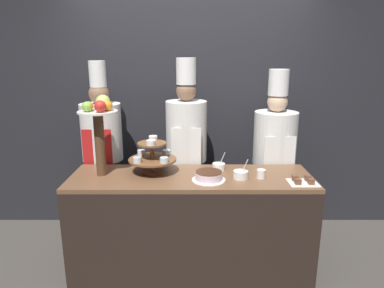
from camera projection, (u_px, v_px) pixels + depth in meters
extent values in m
cube|color=#232328|center=(192.00, 98.00, 3.62)|extent=(10.00, 0.06, 2.80)
cube|color=black|center=(192.00, 225.00, 2.97)|extent=(2.02, 0.62, 0.83)
cube|color=brown|center=(192.00, 178.00, 2.86)|extent=(2.02, 0.62, 0.03)
cylinder|color=brown|center=(154.00, 172.00, 2.94)|extent=(0.18, 0.18, 0.02)
cylinder|color=brown|center=(153.00, 158.00, 2.91)|extent=(0.04, 0.04, 0.27)
cylinder|color=brown|center=(153.00, 159.00, 2.91)|extent=(0.41, 0.41, 0.02)
cylinder|color=brown|center=(153.00, 144.00, 2.87)|extent=(0.25, 0.25, 0.02)
cylinder|color=silver|center=(167.00, 152.00, 3.01)|extent=(0.07, 0.07, 0.04)
cylinder|color=beige|center=(167.00, 153.00, 3.01)|extent=(0.06, 0.06, 0.03)
cylinder|color=silver|center=(142.00, 152.00, 3.01)|extent=(0.07, 0.07, 0.04)
cylinder|color=gold|center=(142.00, 153.00, 3.01)|extent=(0.06, 0.06, 0.03)
cylinder|color=silver|center=(138.00, 160.00, 2.80)|extent=(0.07, 0.07, 0.04)
cylinder|color=red|center=(138.00, 161.00, 2.80)|extent=(0.06, 0.06, 0.03)
cylinder|color=silver|center=(165.00, 160.00, 2.79)|extent=(0.07, 0.07, 0.04)
cylinder|color=green|center=(165.00, 161.00, 2.80)|extent=(0.06, 0.06, 0.03)
cylinder|color=white|center=(154.00, 138.00, 2.94)|extent=(0.07, 0.07, 0.04)
cylinder|color=white|center=(152.00, 143.00, 2.79)|extent=(0.07, 0.07, 0.04)
cylinder|color=brown|center=(101.00, 144.00, 2.82)|extent=(0.08, 0.08, 0.53)
cylinder|color=white|center=(99.00, 112.00, 2.75)|extent=(0.32, 0.32, 0.01)
sphere|color=orange|center=(108.00, 106.00, 2.75)|extent=(0.08, 0.08, 0.08)
sphere|color=#ADC160|center=(104.00, 102.00, 2.81)|extent=(0.12, 0.12, 0.12)
sphere|color=orange|center=(90.00, 106.00, 2.77)|extent=(0.07, 0.07, 0.07)
sphere|color=#84B742|center=(88.00, 107.00, 2.70)|extent=(0.08, 0.08, 0.08)
sphere|color=red|center=(101.00, 106.00, 2.67)|extent=(0.09, 0.09, 0.09)
cylinder|color=white|center=(209.00, 180.00, 2.76)|extent=(0.27, 0.27, 0.01)
cylinder|color=silver|center=(210.00, 176.00, 2.75)|extent=(0.22, 0.22, 0.06)
cylinder|color=#472819|center=(210.00, 172.00, 2.74)|extent=(0.21, 0.21, 0.01)
cylinder|color=white|center=(262.00, 174.00, 2.80)|extent=(0.07, 0.07, 0.07)
cube|color=white|center=(304.00, 183.00, 2.70)|extent=(0.23, 0.19, 0.01)
cube|color=brown|center=(299.00, 182.00, 2.65)|extent=(0.04, 0.04, 0.04)
cube|color=brown|center=(312.00, 182.00, 2.65)|extent=(0.04, 0.04, 0.04)
cube|color=brown|center=(296.00, 178.00, 2.73)|extent=(0.04, 0.04, 0.04)
cube|color=brown|center=(309.00, 178.00, 2.73)|extent=(0.04, 0.04, 0.04)
cylinder|color=white|center=(242.00, 175.00, 2.79)|extent=(0.12, 0.12, 0.06)
cylinder|color=#BCBCC1|center=(246.00, 166.00, 2.77)|extent=(0.05, 0.01, 0.11)
cylinder|color=white|center=(220.00, 167.00, 3.00)|extent=(0.11, 0.11, 0.06)
cylinder|color=#BCBCC1|center=(223.00, 159.00, 2.98)|extent=(0.05, 0.01, 0.11)
cube|color=#38332D|center=(107.00, 199.00, 3.49)|extent=(0.29, 0.16, 0.84)
cylinder|color=white|center=(102.00, 132.00, 3.32)|extent=(0.39, 0.39, 0.55)
cube|color=red|center=(98.00, 148.00, 3.17)|extent=(0.27, 0.01, 0.35)
sphere|color=#846047|center=(100.00, 94.00, 3.22)|extent=(0.19, 0.19, 0.19)
cylinder|color=white|center=(98.00, 74.00, 3.18)|extent=(0.15, 0.15, 0.24)
cube|color=black|center=(187.00, 199.00, 3.49)|extent=(0.30, 0.16, 0.84)
cylinder|color=white|center=(187.00, 131.00, 3.31)|extent=(0.39, 0.39, 0.58)
cube|color=white|center=(187.00, 148.00, 3.16)|extent=(0.28, 0.01, 0.37)
sphere|color=#846047|center=(187.00, 91.00, 3.21)|extent=(0.19, 0.19, 0.19)
cylinder|color=white|center=(187.00, 71.00, 3.17)|extent=(0.18, 0.18, 0.24)
cube|color=#38332D|center=(272.00, 201.00, 3.49)|extent=(0.31, 0.17, 0.80)
cylinder|color=white|center=(276.00, 138.00, 3.33)|extent=(0.42, 0.42, 0.52)
cube|color=white|center=(280.00, 154.00, 3.16)|extent=(0.29, 0.01, 0.33)
sphere|color=#DBB28E|center=(278.00, 102.00, 3.24)|extent=(0.19, 0.19, 0.19)
cylinder|color=white|center=(280.00, 82.00, 3.19)|extent=(0.19, 0.19, 0.24)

